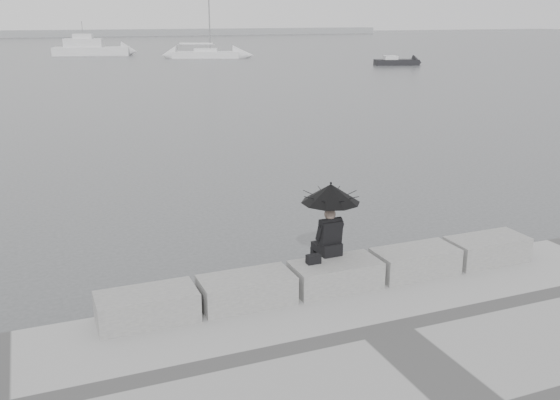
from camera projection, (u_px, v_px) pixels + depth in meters
name	position (u px, v px, depth m)	size (l,w,h in m)	color
ground	(324.00, 303.00, 11.88)	(360.00, 360.00, 0.00)	#3F4244
stone_block_far_left	(147.00, 307.00, 10.04)	(1.60, 0.80, 0.50)	slate
stone_block_left	(247.00, 290.00, 10.65)	(1.60, 0.80, 0.50)	slate
stone_block_centre	(335.00, 275.00, 11.27)	(1.60, 0.80, 0.50)	slate
stone_block_right	(415.00, 262.00, 11.88)	(1.60, 0.80, 0.50)	slate
stone_block_far_right	(487.00, 249.00, 12.49)	(1.60, 0.80, 0.50)	slate
seated_person	(331.00, 204.00, 11.28)	(1.08, 1.08, 1.39)	black
bag	(313.00, 259.00, 11.12)	(0.25, 0.14, 0.16)	black
distant_landmass	(3.00, 34.00, 145.80)	(180.00, 8.00, 2.80)	gray
sailboat_right	(206.00, 54.00, 77.95)	(8.55, 5.28, 12.90)	silver
motor_cruiser	(92.00, 49.00, 82.71)	(10.18, 5.20, 4.50)	silver
small_motorboat	(396.00, 62.00, 67.25)	(4.96, 2.76, 1.10)	black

